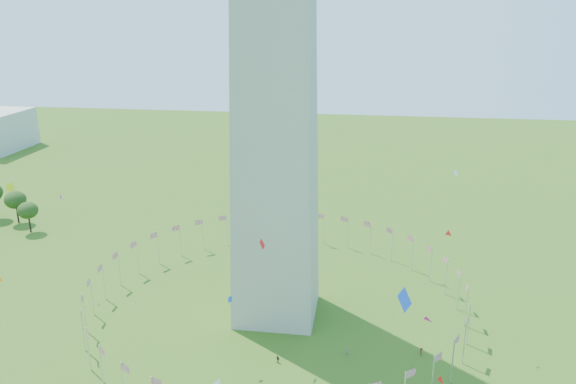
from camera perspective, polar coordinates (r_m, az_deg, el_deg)
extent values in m
cylinder|color=silver|center=(124.83, 17.66, -11.07)|extent=(0.24, 0.24, 9.00)
cylinder|color=silver|center=(130.78, 16.94, -9.61)|extent=(0.24, 0.24, 9.00)
cylinder|color=silver|center=(136.47, 15.80, -8.30)|extent=(0.24, 0.24, 9.00)
cylinder|color=silver|center=(141.76, 14.31, -7.15)|extent=(0.24, 0.24, 9.00)
cylinder|color=silver|center=(146.54, 12.54, -6.16)|extent=(0.24, 0.24, 9.00)
cylinder|color=silver|center=(150.73, 10.54, -5.33)|extent=(0.24, 0.24, 9.00)
cylinder|color=silver|center=(154.24, 8.37, -4.66)|extent=(0.24, 0.24, 9.00)
cylinder|color=silver|center=(157.02, 6.07, -4.14)|extent=(0.24, 0.24, 9.00)
cylinder|color=silver|center=(159.03, 3.67, -3.78)|extent=(0.24, 0.24, 9.00)
cylinder|color=silver|center=(160.24, 1.21, -3.58)|extent=(0.24, 0.24, 9.00)
cylinder|color=silver|center=(160.62, -1.28, -3.53)|extent=(0.24, 0.24, 9.00)
cylinder|color=silver|center=(160.17, -3.77, -3.63)|extent=(0.24, 0.24, 9.00)
cylinder|color=silver|center=(158.89, -6.22, -3.88)|extent=(0.24, 0.24, 9.00)
cylinder|color=silver|center=(156.82, -8.61, -4.28)|extent=(0.24, 0.24, 9.00)
cylinder|color=silver|center=(153.97, -10.90, -4.84)|extent=(0.24, 0.24, 9.00)
cylinder|color=silver|center=(150.40, -13.05, -5.55)|extent=(0.24, 0.24, 9.00)
cylinder|color=silver|center=(146.16, -15.01, -6.42)|extent=(0.24, 0.24, 9.00)
cylinder|color=silver|center=(141.33, -16.75, -7.45)|extent=(0.24, 0.24, 9.00)
cylinder|color=silver|center=(136.00, -18.20, -8.63)|extent=(0.24, 0.24, 9.00)
cylinder|color=silver|center=(130.29, -19.29, -9.97)|extent=(0.24, 0.24, 9.00)
cylinder|color=silver|center=(124.32, -19.95, -11.46)|extent=(0.24, 0.24, 9.00)
cylinder|color=silver|center=(118.25, -20.10, -13.07)|extent=(0.24, 0.24, 9.00)
cylinder|color=silver|center=(112.27, -19.62, -14.79)|extent=(0.24, 0.24, 9.00)
cylinder|color=silver|center=(106.58, -18.42, -16.57)|extent=(0.24, 0.24, 9.00)
cylinder|color=silver|center=(101.84, 14.46, -17.96)|extent=(0.24, 0.24, 9.00)
cylinder|color=silver|center=(107.05, 16.37, -16.18)|extent=(0.24, 0.24, 9.00)
cylinder|color=silver|center=(112.77, 17.48, -14.40)|extent=(0.24, 0.24, 9.00)
cylinder|color=silver|center=(118.76, 17.88, -12.68)|extent=(0.24, 0.24, 9.00)
imported|color=slate|center=(112.40, 6.00, -15.85)|extent=(0.77, 0.82, 1.88)
imported|color=black|center=(110.24, -1.05, -16.61)|extent=(1.03, 0.90, 1.50)
imported|color=#5D151B|center=(115.14, 13.38, -15.49)|extent=(0.64, 1.03, 1.53)
plane|color=#CC2699|center=(104.14, 13.98, -12.43)|extent=(1.60, 2.08, 1.98)
plane|color=blue|center=(55.33, 11.76, -10.67)|extent=(1.73, 1.74, 2.29)
plane|color=yellow|center=(99.03, -26.40, 0.40)|extent=(0.22, 1.79, 1.78)
plane|color=#CC2699|center=(139.15, -22.09, -0.48)|extent=(0.35, 1.44, 1.49)
plane|color=blue|center=(104.21, -5.91, -10.80)|extent=(1.10, 0.66, 1.27)
plane|color=red|center=(103.39, -2.64, -5.31)|extent=(2.10, 0.79, 1.97)
plane|color=white|center=(112.56, 16.70, 1.85)|extent=(1.09, 0.85, 1.22)
plane|color=red|center=(101.20, 15.23, -17.94)|extent=(1.00, 1.09, 1.48)
plane|color=red|center=(96.71, 15.98, -4.07)|extent=(1.01, 0.45, 1.07)
ellipsoid|color=#2F501A|center=(193.47, -25.86, -1.42)|extent=(6.50, 6.50, 10.16)
ellipsoid|color=#2F501A|center=(184.01, -24.84, -2.37)|extent=(5.91, 5.91, 9.24)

